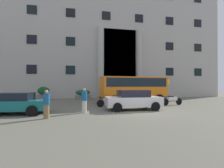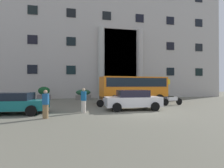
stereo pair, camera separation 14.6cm
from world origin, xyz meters
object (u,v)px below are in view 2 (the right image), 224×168
object	(u,v)px
parked_sedan_far	(133,100)
motorcycle_near_kerb	(108,101)
bus_stop_sign	(168,87)
motorcycle_far_end	(13,103)
hedge_planter_west	(83,95)
scooter_by_planter	(172,100)
pedestrian_woman_dark_dress	(84,100)
orange_minibus	(133,87)
pedestrian_man_crossing	(46,104)
parked_estate_mid	(13,103)
hedge_planter_far_east	(44,94)
hedge_planter_east	(162,94)

from	to	relation	value
parked_sedan_far	motorcycle_near_kerb	xyz separation A→B (m)	(-1.44, 2.12, -0.27)
bus_stop_sign	motorcycle_far_end	world-z (taller)	bus_stop_sign
hedge_planter_west	scooter_by_planter	xyz separation A→B (m)	(7.60, -7.69, -0.15)
motorcycle_near_kerb	pedestrian_woman_dark_dress	bearing A→B (deg)	-137.61
orange_minibus	pedestrian_man_crossing	xyz separation A→B (m)	(-7.09, -6.68, -0.80)
hedge_planter_west	parked_estate_mid	xyz separation A→B (m)	(-4.59, -10.12, 0.08)
bus_stop_sign	hedge_planter_far_east	xyz separation A→B (m)	(-14.24, 3.26, -0.77)
motorcycle_near_kerb	scooter_by_planter	xyz separation A→B (m)	(5.78, -0.04, 0.00)
motorcycle_near_kerb	orange_minibus	bearing A→B (deg)	27.24
parked_estate_mid	motorcycle_near_kerb	world-z (taller)	parked_estate_mid
hedge_planter_east	parked_estate_mid	world-z (taller)	hedge_planter_east
hedge_planter_east	parked_estate_mid	size ratio (longest dim) A/B	0.40
hedge_planter_east	pedestrian_man_crossing	xyz separation A→B (m)	(-12.49, -11.30, 0.09)
bus_stop_sign	hedge_planter_east	xyz separation A→B (m)	(0.51, 2.57, -0.88)
bus_stop_sign	hedge_planter_east	bearing A→B (deg)	78.70
bus_stop_sign	scooter_by_planter	bearing A→B (deg)	-115.04
bus_stop_sign	parked_sedan_far	bearing A→B (deg)	-134.74
motorcycle_near_kerb	pedestrian_woman_dark_dress	xyz separation A→B (m)	(-2.09, -2.78, 0.34)
hedge_planter_west	motorcycle_near_kerb	xyz separation A→B (m)	(1.82, -7.65, -0.15)
orange_minibus	scooter_by_planter	bearing A→B (deg)	-43.34
bus_stop_sign	motorcycle_near_kerb	world-z (taller)	bus_stop_sign
hedge_planter_east	motorcycle_near_kerb	size ratio (longest dim) A/B	0.81
hedge_planter_east	orange_minibus	bearing A→B (deg)	-139.49
bus_stop_sign	parked_sedan_far	xyz separation A→B (m)	(-6.37, -6.43, -0.82)
motorcycle_far_end	parked_sedan_far	bearing A→B (deg)	-20.79
motorcycle_near_kerb	pedestrian_woman_dark_dress	size ratio (longest dim) A/B	1.29
hedge_planter_east	pedestrian_woman_dark_dress	world-z (taller)	pedestrian_woman_dark_dress
orange_minibus	hedge_planter_far_east	world-z (taller)	orange_minibus
orange_minibus	parked_estate_mid	bearing A→B (deg)	-157.38
orange_minibus	bus_stop_sign	distance (m)	5.29
hedge_planter_far_east	pedestrian_man_crossing	xyz separation A→B (m)	(2.27, -11.98, -0.02)
hedge_planter_far_east	pedestrian_woman_dark_dress	bearing A→B (deg)	-67.31
pedestrian_man_crossing	pedestrian_woman_dark_dress	distance (m)	2.63
hedge_planter_west	motorcycle_near_kerb	world-z (taller)	hedge_planter_west
orange_minibus	scooter_by_planter	xyz separation A→B (m)	(2.85, -2.31, -1.10)
hedge_planter_west	pedestrian_man_crossing	xyz separation A→B (m)	(-2.34, -12.06, 0.15)
hedge_planter_far_east	motorcycle_near_kerb	size ratio (longest dim) A/B	0.79
parked_estate_mid	hedge_planter_east	bearing A→B (deg)	35.73
parked_estate_mid	motorcycle_far_end	xyz separation A→B (m)	(-0.84, 2.58, -0.23)
parked_estate_mid	bus_stop_sign	bearing A→B (deg)	28.82
motorcycle_far_end	pedestrian_man_crossing	size ratio (longest dim) A/B	1.35
hedge_planter_far_east	pedestrian_woman_dark_dress	distance (m)	11.22
hedge_planter_west	parked_sedan_far	bearing A→B (deg)	-71.54
bus_stop_sign	motorcycle_far_end	size ratio (longest dim) A/B	1.22
scooter_by_planter	pedestrian_man_crossing	world-z (taller)	pedestrian_man_crossing
pedestrian_woman_dark_dress	pedestrian_man_crossing	bearing A→B (deg)	-46.58
orange_minibus	motorcycle_far_end	xyz separation A→B (m)	(-10.19, -2.16, -1.11)
parked_sedan_far	motorcycle_near_kerb	bearing A→B (deg)	125.41
orange_minibus	parked_estate_mid	distance (m)	10.52
scooter_by_planter	pedestrian_woman_dark_dress	bearing A→B (deg)	-170.00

